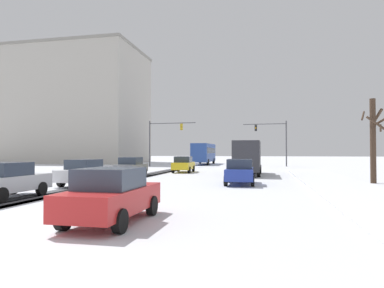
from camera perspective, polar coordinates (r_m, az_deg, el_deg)
The scene contains 17 objects.
ground_plane at distance 10.03m, azimuth -29.03°, elevation -13.24°, with size 300.00×300.00×0.00m, color silver.
wheel_track_left_lane at distance 26.06m, azimuth -12.59°, elevation -5.88°, with size 0.90×35.67×0.01m, color #4C4C51.
wheel_track_right_lane at distance 25.59m, azimuth -10.11°, elevation -5.98°, with size 0.75×35.67×0.01m, color #4C4C51.
wheel_track_center at distance 25.74m, azimuth -10.95°, elevation -5.95°, with size 1.14×35.67×0.01m, color #4C4C51.
sidewalk_kerb_right at distance 22.55m, azimuth 23.66°, elevation -6.39°, with size 4.00×35.67×0.12m, color white.
traffic_signal_far_right at distance 50.00m, azimuth 13.64°, elevation 1.41°, with size 6.19×0.51×6.50m.
traffic_signal_far_left at distance 47.90m, azimuth -5.00°, elevation 1.55°, with size 6.85×0.53×6.50m.
car_yellow_cab_lead at distance 34.49m, azimuth -1.45°, elevation -3.43°, with size 1.98×4.17×1.62m.
car_grey_second at distance 29.90m, azimuth -10.20°, elevation -3.74°, with size 1.94×4.15×1.62m.
car_blue_third at distance 22.04m, azimuth 8.06°, elevation -4.63°, with size 1.93×4.15×1.62m.
car_white_fourth at distance 22.20m, azimuth -17.57°, elevation -4.56°, with size 2.02×4.19×1.62m.
car_silver_fifth at distance 17.47m, azimuth -28.69°, elevation -5.36°, with size 1.86×4.11×1.62m.
car_red_sixth at distance 10.45m, azimuth -13.34°, elevation -8.33°, with size 1.84×4.10×1.62m.
bus_oncoming at distance 55.94m, azimuth 2.03°, elevation -1.41°, with size 2.86×11.05×3.38m.
box_truck_delivery at distance 30.87m, azimuth 9.38°, elevation -2.15°, with size 2.35×7.42×3.02m.
bare_tree_sidewalk_mid at distance 25.64m, azimuth 28.27°, elevation 0.96°, with size 2.06×2.10×5.65m.
office_building_far_left_block at distance 71.17m, azimuth -20.61°, elevation 5.80°, with size 30.17×16.61×21.57m.
Camera 1 is at (6.42, -7.41, 2.10)m, focal length 31.68 mm.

